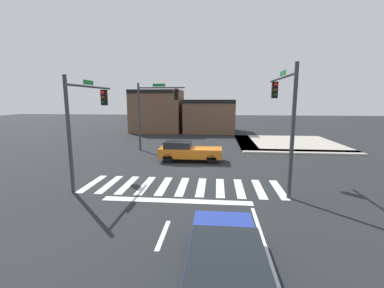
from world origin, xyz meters
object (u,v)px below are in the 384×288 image
Objects in this scene: traffic_signal_southwest at (87,111)px; traffic_signal_northwest at (155,105)px; car_blue at (225,266)px; traffic_signal_southeast at (284,105)px; car_orange at (188,151)px.

traffic_signal_northwest reaches higher than traffic_signal_southwest.
car_blue is (5.66, -17.28, -3.32)m from traffic_signal_northwest.
traffic_signal_southeast reaches higher than car_orange.
traffic_signal_southeast reaches higher than traffic_signal_northwest.
traffic_signal_southwest is 7.84m from car_orange.
traffic_signal_northwest is (1.57, 9.15, 0.16)m from traffic_signal_southwest.
traffic_signal_southwest is 0.95× the size of traffic_signal_northwest.
car_orange is (3.35, -3.94, -3.32)m from traffic_signal_northwest.
traffic_signal_southwest is 1.18× the size of car_blue.
traffic_signal_southeast is at bearing -45.62° from traffic_signal_northwest.
traffic_signal_southeast reaches higher than car_blue.
traffic_signal_southeast is at bearing -20.65° from car_blue.
traffic_signal_southeast is 1.03× the size of traffic_signal_northwest.
traffic_signal_southwest is at bearing 90.98° from traffic_signal_southeast.
car_blue is 13.54m from car_orange.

